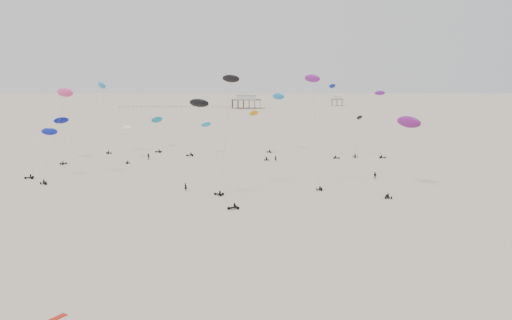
{
  "coord_description": "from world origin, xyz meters",
  "views": [
    {
      "loc": [
        1.13,
        -11.0,
        23.96
      ],
      "look_at": [
        0.0,
        88.0,
        7.0
      ],
      "focal_mm": 35.0,
      "sensor_mm": 36.0,
      "label": 1
    }
  ],
  "objects_px": {
    "pavilion_main": "(246,102)",
    "spectator_0": "(186,191)",
    "rig_8": "(43,146)",
    "pavilion_small": "(337,101)",
    "rig_0": "(127,136)"
  },
  "relations": [
    {
      "from": "rig_0",
      "to": "rig_8",
      "type": "height_order",
      "value": "rig_8"
    },
    {
      "from": "pavilion_small",
      "to": "rig_0",
      "type": "distance_m",
      "value": 268.16
    },
    {
      "from": "pavilion_main",
      "to": "rig_0",
      "type": "relative_size",
      "value": 1.67
    },
    {
      "from": "rig_8",
      "to": "spectator_0",
      "type": "relative_size",
      "value": 5.92
    },
    {
      "from": "rig_8",
      "to": "pavilion_small",
      "type": "bearing_deg",
      "value": -35.83
    },
    {
      "from": "rig_0",
      "to": "pavilion_main",
      "type": "bearing_deg",
      "value": -96.68
    },
    {
      "from": "rig_8",
      "to": "rig_0",
      "type": "bearing_deg",
      "value": -40.83
    },
    {
      "from": "pavilion_main",
      "to": "spectator_0",
      "type": "height_order",
      "value": "pavilion_main"
    },
    {
      "from": "rig_8",
      "to": "spectator_0",
      "type": "xyz_separation_m",
      "value": [
        35.55,
        -13.86,
        -7.41
      ]
    },
    {
      "from": "pavilion_small",
      "to": "spectator_0",
      "type": "height_order",
      "value": "pavilion_small"
    },
    {
      "from": "pavilion_main",
      "to": "pavilion_small",
      "type": "height_order",
      "value": "pavilion_main"
    },
    {
      "from": "pavilion_small",
      "to": "rig_0",
      "type": "bearing_deg",
      "value": -111.27
    },
    {
      "from": "pavilion_main",
      "to": "spectator_0",
      "type": "bearing_deg",
      "value": -91.05
    },
    {
      "from": "pavilion_main",
      "to": "pavilion_small",
      "type": "distance_m",
      "value": 76.16
    },
    {
      "from": "spectator_0",
      "to": "pavilion_main",
      "type": "bearing_deg",
      "value": -73.63
    }
  ]
}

